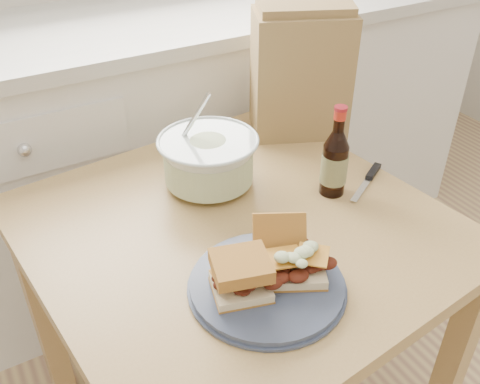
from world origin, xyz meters
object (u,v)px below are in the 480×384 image
dining_table (238,259)px  coleslaw_bowl (209,162)px  paper_bag (300,74)px  plate (267,285)px  beer_bottle (335,162)px

dining_table → coleslaw_bowl: bearing=77.4°
coleslaw_bowl → paper_bag: paper_bag is taller
dining_table → plate: 0.24m
dining_table → coleslaw_bowl: (0.02, 0.17, 0.17)m
coleslaw_bowl → plate: bearing=-100.6°
coleslaw_bowl → beer_bottle: size_ratio=1.08×
dining_table → paper_bag: (0.37, 0.30, 0.27)m
coleslaw_bowl → beer_bottle: (0.24, -0.18, 0.02)m
dining_table → beer_bottle: (0.25, -0.00, 0.19)m
plate → coleslaw_bowl: bearing=79.4°
plate → dining_table: bearing=75.7°
plate → beer_bottle: beer_bottle is taller
dining_table → plate: size_ratio=3.25×
plate → paper_bag: bearing=50.2°
dining_table → plate: (-0.05, -0.20, 0.11)m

